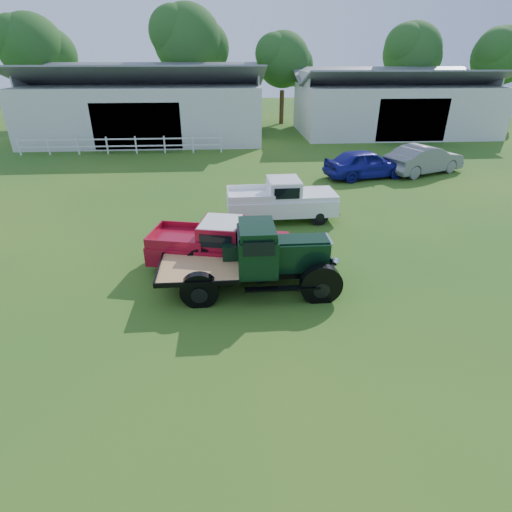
{
  "coord_description": "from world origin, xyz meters",
  "views": [
    {
      "loc": [
        -0.52,
        -9.19,
        6.33
      ],
      "look_at": [
        0.2,
        1.2,
        1.05
      ],
      "focal_mm": 28.0,
      "sensor_mm": 36.0,
      "label": 1
    }
  ],
  "objects_px": {
    "misc_car_grey": "(424,159)",
    "vintage_flatbed": "(253,258)",
    "red_pickup": "(219,245)",
    "misc_car_blue": "(365,164)",
    "white_pickup": "(281,200)"
  },
  "relations": [
    {
      "from": "vintage_flatbed",
      "to": "red_pickup",
      "type": "xyz_separation_m",
      "value": [
        -1.03,
        1.39,
        -0.19
      ]
    },
    {
      "from": "misc_car_grey",
      "to": "red_pickup",
      "type": "bearing_deg",
      "value": 109.25
    },
    {
      "from": "vintage_flatbed",
      "to": "misc_car_blue",
      "type": "distance_m",
      "value": 13.7
    },
    {
      "from": "red_pickup",
      "to": "vintage_flatbed",
      "type": "bearing_deg",
      "value": -41.08
    },
    {
      "from": "vintage_flatbed",
      "to": "red_pickup",
      "type": "relative_size",
      "value": 1.13
    },
    {
      "from": "red_pickup",
      "to": "misc_car_blue",
      "type": "relative_size",
      "value": 0.98
    },
    {
      "from": "misc_car_grey",
      "to": "vintage_flatbed",
      "type": "bearing_deg",
      "value": 115.25
    },
    {
      "from": "misc_car_blue",
      "to": "misc_car_grey",
      "type": "xyz_separation_m",
      "value": [
        3.73,
        0.67,
        0.02
      ]
    },
    {
      "from": "vintage_flatbed",
      "to": "misc_car_grey",
      "type": "height_order",
      "value": "vintage_flatbed"
    },
    {
      "from": "white_pickup",
      "to": "red_pickup",
      "type": "bearing_deg",
      "value": -123.36
    },
    {
      "from": "vintage_flatbed",
      "to": "white_pickup",
      "type": "height_order",
      "value": "vintage_flatbed"
    },
    {
      "from": "white_pickup",
      "to": "misc_car_grey",
      "type": "relative_size",
      "value": 0.95
    },
    {
      "from": "red_pickup",
      "to": "misc_car_grey",
      "type": "xyz_separation_m",
      "value": [
        11.87,
        10.99,
        -0.02
      ]
    },
    {
      "from": "vintage_flatbed",
      "to": "misc_car_blue",
      "type": "height_order",
      "value": "vintage_flatbed"
    },
    {
      "from": "red_pickup",
      "to": "misc_car_blue",
      "type": "xyz_separation_m",
      "value": [
        8.14,
        10.32,
        -0.04
      ]
    }
  ]
}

